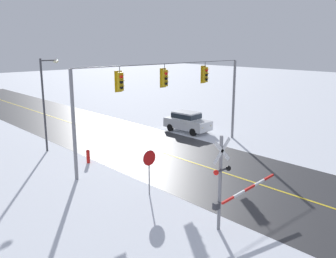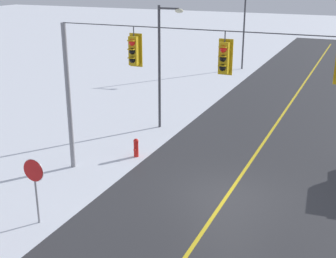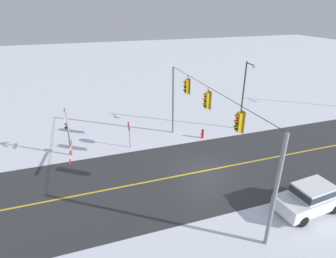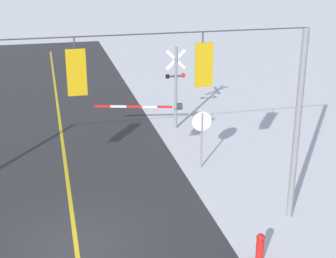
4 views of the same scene
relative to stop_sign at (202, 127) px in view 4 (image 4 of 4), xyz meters
name	(u,v)px [view 4 (image 4 of 4)]	position (x,y,z in m)	size (l,w,h in m)	color
ground_plane	(76,243)	(5.32, 4.46, -1.71)	(160.00, 160.00, 0.00)	silver
signal_span	(70,109)	(5.22, 4.45, 2.53)	(14.20, 0.47, 6.22)	gray
stop_sign	(202,127)	(0.00, 0.00, 0.00)	(0.80, 0.09, 2.35)	gray
railroad_crossing	(168,89)	(0.19, -4.72, 0.28)	(4.41, 0.31, 4.00)	gray
fire_hydrant	(260,247)	(0.32, 6.59, -1.25)	(0.24, 0.31, 0.88)	red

